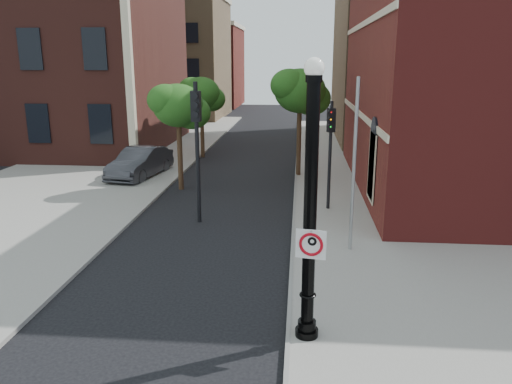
# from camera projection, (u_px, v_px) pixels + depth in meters

# --- Properties ---
(ground) EXTENTS (120.00, 120.00, 0.00)m
(ground) POSITION_uv_depth(u_px,v_px,m) (196.00, 334.00, 11.12)
(ground) COLOR black
(ground) RESTS_ON ground
(sidewalk_right) EXTENTS (8.00, 60.00, 0.12)m
(sidewalk_right) POSITION_uv_depth(u_px,v_px,m) (392.00, 209.00, 20.22)
(sidewalk_right) COLOR gray
(sidewalk_right) RESTS_ON ground
(sidewalk_left) EXTENTS (10.00, 50.00, 0.12)m
(sidewalk_left) POSITION_uv_depth(u_px,v_px,m) (107.00, 164.00, 29.21)
(sidewalk_left) COLOR gray
(sidewalk_left) RESTS_ON ground
(curb_edge) EXTENTS (0.10, 60.00, 0.14)m
(curb_edge) POSITION_uv_depth(u_px,v_px,m) (294.00, 207.00, 20.56)
(curb_edge) COLOR gray
(curb_edge) RESTS_ON ground
(victorian_building) EXTENTS (18.60, 14.60, 17.95)m
(victorian_building) POSITION_uv_depth(u_px,v_px,m) (30.00, 17.00, 33.34)
(victorian_building) COLOR #54251F
(victorian_building) RESTS_ON ground
(bg_building_tan_a) EXTENTS (12.00, 12.00, 12.00)m
(bg_building_tan_a) POSITION_uv_depth(u_px,v_px,m) (168.00, 60.00, 52.99)
(bg_building_tan_a) COLOR olive
(bg_building_tan_a) RESTS_ON ground
(bg_building_red) EXTENTS (12.00, 12.00, 10.00)m
(bg_building_red) POSITION_uv_depth(u_px,v_px,m) (195.00, 68.00, 66.73)
(bg_building_red) COLOR maroon
(bg_building_red) RESTS_ON ground
(bg_building_tan_b) EXTENTS (22.00, 14.00, 14.00)m
(bg_building_tan_b) POSITION_uv_depth(u_px,v_px,m) (489.00, 45.00, 36.87)
(bg_building_tan_b) COLOR olive
(bg_building_tan_b) RESTS_ON ground
(lamppost) EXTENTS (0.50, 0.50, 5.96)m
(lamppost) POSITION_uv_depth(u_px,v_px,m) (310.00, 220.00, 10.16)
(lamppost) COLOR black
(lamppost) RESTS_ON ground
(no_parking_sign) EXTENTS (0.62, 0.16, 0.63)m
(no_parking_sign) POSITION_uv_depth(u_px,v_px,m) (311.00, 244.00, 10.13)
(no_parking_sign) COLOR white
(no_parking_sign) RESTS_ON ground
(parked_car) EXTENTS (2.41, 4.97, 1.57)m
(parked_car) POSITION_uv_depth(u_px,v_px,m) (140.00, 163.00, 25.79)
(parked_car) COLOR #303035
(parked_car) RESTS_ON ground
(traffic_signal_left) EXTENTS (0.34, 0.43, 5.19)m
(traffic_signal_left) POSITION_uv_depth(u_px,v_px,m) (197.00, 130.00, 17.95)
(traffic_signal_left) COLOR black
(traffic_signal_left) RESTS_ON ground
(traffic_signal_right) EXTENTS (0.35, 0.39, 4.40)m
(traffic_signal_right) POSITION_uv_depth(u_px,v_px,m) (330.00, 138.00, 19.42)
(traffic_signal_right) COLOR black
(traffic_signal_right) RESTS_ON ground
(utility_pole) EXTENTS (0.11, 0.11, 5.45)m
(utility_pole) POSITION_uv_depth(u_px,v_px,m) (354.00, 168.00, 15.14)
(utility_pole) COLOR #999999
(utility_pole) RESTS_ON ground
(street_tree_a) EXTENTS (2.72, 2.46, 4.91)m
(street_tree_a) POSITION_uv_depth(u_px,v_px,m) (179.00, 107.00, 22.68)
(street_tree_a) COLOR #382116
(street_tree_a) RESTS_ON ground
(street_tree_b) EXTENTS (2.75, 2.48, 4.95)m
(street_tree_b) POSITION_uv_depth(u_px,v_px,m) (202.00, 94.00, 30.52)
(street_tree_b) COLOR #382116
(street_tree_b) RESTS_ON ground
(street_tree_c) EXTENTS (3.07, 2.78, 5.54)m
(street_tree_c) POSITION_uv_depth(u_px,v_px,m) (301.00, 92.00, 25.06)
(street_tree_c) COLOR #382116
(street_tree_c) RESTS_ON ground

